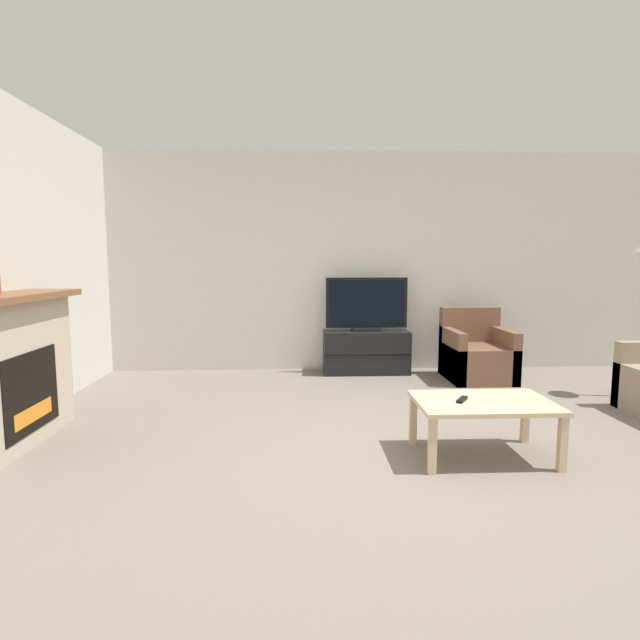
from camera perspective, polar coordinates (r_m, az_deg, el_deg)
The scene contains 8 objects.
ground_plane at distance 3.69m, azimuth 12.17°, elevation -15.03°, with size 24.00×24.00×0.00m, color slate.
wall_back at distance 6.31m, azimuth 5.70°, elevation 6.61°, with size 12.00×0.06×2.70m.
fireplace at distance 4.30m, azimuth -32.33°, elevation -4.87°, with size 0.48×1.45×1.13m.
tv_stand at distance 6.13m, azimuth 5.28°, elevation -3.64°, with size 1.04×0.41×0.52m.
tv at distance 6.05m, azimuth 5.34°, elevation 1.61°, with size 0.99×0.18×0.65m.
armchair at distance 6.06m, azimuth 17.45°, elevation -3.91°, with size 0.70×0.76×0.81m.
coffee_table at distance 3.68m, azimuth 18.17°, elevation -9.50°, with size 0.93×0.61×0.40m.
remote at distance 3.61m, azimuth 15.93°, elevation -8.73°, with size 0.12×0.15×0.02m.
Camera 1 is at (-0.90, -3.31, 1.36)m, focal length 28.00 mm.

